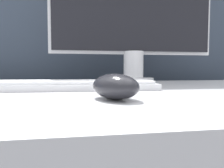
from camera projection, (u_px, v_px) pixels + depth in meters
The scene contains 4 objects.
partition_panel at pixel (88, 99), 1.14m from camera, with size 5.00×0.03×1.20m.
computer_mouse_near at pixel (115, 86), 0.38m from camera, with size 0.10×0.13×0.05m.
keyboard at pixel (74, 85), 0.58m from camera, with size 0.44×0.15×0.02m.
monitor at pixel (134, 20), 0.87m from camera, with size 0.66×0.16×0.45m.
Camera 1 is at (-0.07, -0.59, 0.75)m, focal length 35.00 mm.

